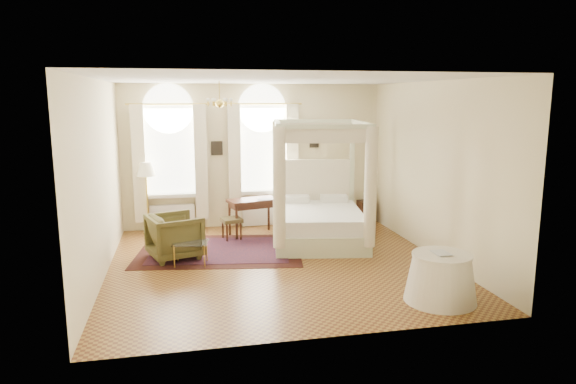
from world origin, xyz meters
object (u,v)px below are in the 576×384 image
object	(u,v)px
armchair	(175,236)
floor_lamp	(146,173)
side_table	(441,278)
coffee_table	(191,245)
nightstand	(366,211)
writing_desk	(253,204)
stool	(232,222)
canopy_bed	(319,216)

from	to	relation	value
armchair	floor_lamp	bearing A→B (deg)	-1.21
side_table	coffee_table	bearing A→B (deg)	145.54
coffee_table	armchair	bearing A→B (deg)	120.24
nightstand	writing_desk	world-z (taller)	writing_desk
stool	side_table	bearing A→B (deg)	-56.08
floor_lamp	side_table	xyz separation A→B (m)	(4.47, -4.90, -1.01)
writing_desk	stool	xyz separation A→B (m)	(-0.50, -0.28, -0.30)
canopy_bed	stool	bearing A→B (deg)	161.15
writing_desk	nightstand	bearing A→B (deg)	11.79
armchair	coffee_table	world-z (taller)	armchair
writing_desk	floor_lamp	distance (m)	2.45
nightstand	floor_lamp	world-z (taller)	floor_lamp
canopy_bed	writing_desk	bearing A→B (deg)	144.94
armchair	stool	bearing A→B (deg)	-65.58
side_table	canopy_bed	bearing A→B (deg)	105.40
nightstand	armchair	world-z (taller)	armchair
stool	coffee_table	bearing A→B (deg)	-120.04
canopy_bed	stool	size ratio (longest dim) A/B	5.42
floor_lamp	nightstand	bearing A→B (deg)	0.00
writing_desk	armchair	distance (m)	2.17
armchair	side_table	xyz separation A→B (m)	(3.88, -2.94, -0.06)
canopy_bed	writing_desk	size ratio (longest dim) A/B	2.21
armchair	coffee_table	distance (m)	0.55
armchair	side_table	bearing A→B (deg)	-145.41
nightstand	coffee_table	world-z (taller)	nightstand
floor_lamp	side_table	distance (m)	6.71
floor_lamp	side_table	world-z (taller)	floor_lamp
writing_desk	side_table	xyz separation A→B (m)	(2.20, -4.30, -0.33)
nightstand	armchair	distance (m)	4.94
stool	armchair	world-z (taller)	armchair
canopy_bed	nightstand	world-z (taller)	canopy_bed
canopy_bed	armchair	distance (m)	2.98
stool	coffee_table	xyz separation A→B (m)	(-0.90, -1.55, -0.01)
armchair	floor_lamp	world-z (taller)	floor_lamp
writing_desk	coffee_table	distance (m)	2.33
coffee_table	side_table	xyz separation A→B (m)	(3.60, -2.47, -0.02)
stool	side_table	size ratio (longest dim) A/B	0.45
stool	side_table	world-z (taller)	side_table
armchair	side_table	size ratio (longest dim) A/B	0.87
floor_lamp	canopy_bed	bearing A→B (deg)	-22.71
canopy_bed	floor_lamp	size ratio (longest dim) A/B	1.62
stool	nightstand	bearing A→B (deg)	14.62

